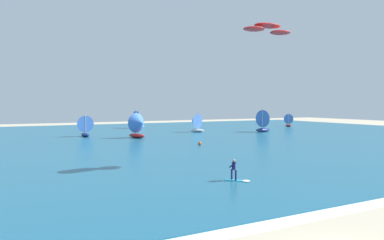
% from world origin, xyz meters
% --- Properties ---
extents(ocean, '(160.00, 90.00, 0.10)m').
position_xyz_m(ocean, '(0.00, 50.47, 0.05)').
color(ocean, '#1E607F').
rests_on(ocean, ground).
extents(shoreline_foam, '(92.69, 2.11, 0.01)m').
position_xyz_m(shoreline_foam, '(-1.92, 5.30, 0.01)').
color(shoreline_foam, white).
rests_on(shoreline_foam, ground).
extents(kitesurfer, '(1.79, 1.78, 1.67)m').
position_xyz_m(kitesurfer, '(3.84, 13.57, 0.70)').
color(kitesurfer, '#26B2CC').
rests_on(kitesurfer, ocean).
extents(kite, '(5.68, 2.09, 0.85)m').
position_xyz_m(kite, '(10.97, 18.75, 13.39)').
color(kite, red).
extents(sailboat_far_right, '(4.34, 3.78, 4.90)m').
position_xyz_m(sailboat_far_right, '(16.19, 74.25, 2.34)').
color(sailboat_far_right, silver).
rests_on(sailboat_far_right, ocean).
extents(sailboat_trailing, '(4.68, 4.09, 5.28)m').
position_xyz_m(sailboat_trailing, '(36.77, 50.84, 2.52)').
color(sailboat_trailing, navy).
rests_on(sailboat_trailing, ocean).
extents(sailboat_mid_right, '(2.98, 3.33, 3.75)m').
position_xyz_m(sailboat_mid_right, '(53.93, 62.50, 1.82)').
color(sailboat_mid_right, maroon).
rests_on(sailboat_mid_right, ocean).
extents(sailboat_outermost, '(3.47, 3.88, 4.37)m').
position_xyz_m(sailboat_outermost, '(23.08, 57.17, 2.10)').
color(sailboat_outermost, white).
rests_on(sailboat_outermost, ocean).
extents(sailboat_mid_left, '(3.16, 3.71, 4.30)m').
position_xyz_m(sailboat_mid_left, '(0.10, 57.19, 2.07)').
color(sailboat_mid_left, navy).
rests_on(sailboat_mid_left, ocean).
extents(sailboat_near_shore, '(3.88, 4.38, 4.92)m').
position_xyz_m(sailboat_near_shore, '(7.98, 49.54, 2.35)').
color(sailboat_near_shore, maroon).
rests_on(sailboat_near_shore, ocean).
extents(marker_buoy, '(0.52, 0.52, 0.52)m').
position_xyz_m(marker_buoy, '(12.41, 35.35, 0.36)').
color(marker_buoy, '#E55919').
rests_on(marker_buoy, ocean).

